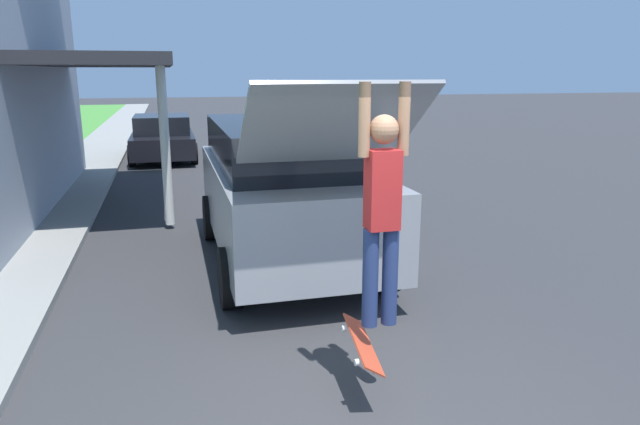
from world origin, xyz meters
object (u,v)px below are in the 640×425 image
at_px(suv_parked, 285,186).
at_px(skateboard, 362,344).
at_px(car_down_street, 163,138).
at_px(skateboarder, 382,205).

distance_m(suv_parked, skateboard, 3.71).
xyz_separation_m(car_down_street, skateboarder, (1.79, -14.34, 0.99)).
xyz_separation_m(suv_parked, skateboard, (-0.09, -3.65, -0.63)).
height_order(suv_parked, car_down_street, suv_parked).
xyz_separation_m(suv_parked, car_down_street, (-1.75, 10.68, -0.44)).
bearing_deg(car_down_street, skateboarder, -82.88).
bearing_deg(skateboard, skateboarder, -3.61).
height_order(skateboarder, skateboard, skateboarder).
distance_m(car_down_street, skateboard, 14.42).
bearing_deg(skateboard, car_down_street, 96.58).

